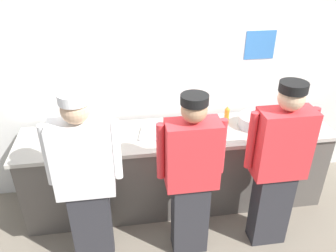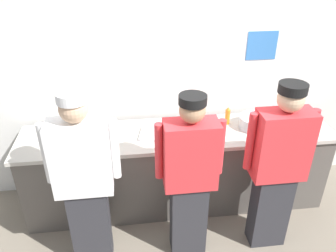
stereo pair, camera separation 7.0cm
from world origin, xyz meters
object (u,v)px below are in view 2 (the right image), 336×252
at_px(sheet_tray, 164,134).
at_px(mixing_bowl_steel, 256,122).
at_px(squeeze_bottle_secondary, 71,127).
at_px(plate_stack_front, 195,121).
at_px(ramekin_red_sauce, 218,127).
at_px(ramekin_green_sauce, 56,139).
at_px(plate_stack_rear, 77,142).
at_px(squeeze_bottle_spare, 228,116).
at_px(chefs_knife, 291,121).
at_px(chef_far_right, 278,166).
at_px(squeeze_bottle_primary, 90,128).
at_px(chef_near_left, 84,180).
at_px(chef_center, 190,176).

bearing_deg(sheet_tray, mixing_bowl_steel, 1.46).
bearing_deg(squeeze_bottle_secondary, plate_stack_front, 2.30).
bearing_deg(ramekin_red_sauce, ramekin_green_sauce, -178.83).
distance_m(plate_stack_rear, sheet_tray, 0.85).
xyz_separation_m(plate_stack_front, squeeze_bottle_secondary, (-1.28, -0.05, 0.05)).
distance_m(plate_stack_front, sheet_tray, 0.39).
xyz_separation_m(squeeze_bottle_spare, chefs_knife, (0.71, -0.04, -0.09)).
bearing_deg(squeeze_bottle_secondary, chef_far_right, -21.97).
xyz_separation_m(mixing_bowl_steel, squeeze_bottle_spare, (-0.28, 0.12, 0.03)).
height_order(mixing_bowl_steel, sheet_tray, mixing_bowl_steel).
bearing_deg(chefs_knife, squeeze_bottle_spare, 177.11).
bearing_deg(ramekin_red_sauce, squeeze_bottle_primary, 179.07).
bearing_deg(ramekin_red_sauce, chefs_knife, 5.32).
bearing_deg(mixing_bowl_steel, squeeze_bottle_primary, 179.15).
height_order(squeeze_bottle_primary, squeeze_bottle_secondary, squeeze_bottle_primary).
height_order(chef_far_right, ramekin_green_sauce, chef_far_right).
bearing_deg(plate_stack_rear, ramekin_red_sauce, 5.92).
bearing_deg(ramekin_green_sauce, chef_near_left, -63.13).
distance_m(chef_near_left, ramekin_green_sauce, 0.72).
distance_m(sheet_tray, squeeze_bottle_spare, 0.72).
bearing_deg(ramekin_green_sauce, chef_far_right, -17.96).
relative_size(plate_stack_front, plate_stack_rear, 1.14).
xyz_separation_m(plate_stack_rear, ramekin_red_sauce, (1.42, 0.15, -0.02)).
xyz_separation_m(sheet_tray, squeeze_bottle_primary, (-0.73, 0.05, 0.09)).
bearing_deg(plate_stack_front, sheet_tray, -157.52).
height_order(squeeze_bottle_secondary, ramekin_green_sauce, squeeze_bottle_secondary).
bearing_deg(mixing_bowl_steel, squeeze_bottle_secondary, 177.83).
relative_size(squeeze_bottle_primary, squeeze_bottle_secondary, 1.08).
height_order(squeeze_bottle_primary, squeeze_bottle_spare, squeeze_bottle_primary).
distance_m(chef_near_left, squeeze_bottle_secondary, 0.77).
bearing_deg(squeeze_bottle_primary, plate_stack_front, 5.15).
xyz_separation_m(chef_far_right, plate_stack_rear, (-1.79, 0.54, 0.06)).
distance_m(squeeze_bottle_secondary, ramekin_green_sauce, 0.19).
bearing_deg(chefs_knife, plate_stack_rear, -174.31).
bearing_deg(chefs_knife, chef_center, -149.17).
bearing_deg(squeeze_bottle_primary, chefs_knife, 1.52).
bearing_deg(plate_stack_front, chef_center, -104.37).
height_order(squeeze_bottle_secondary, ramekin_red_sauce, squeeze_bottle_secondary).
distance_m(plate_stack_front, ramekin_green_sauce, 1.43).
height_order(chef_near_left, squeeze_bottle_spare, chef_near_left).
bearing_deg(chefs_knife, chef_near_left, -160.75).
relative_size(sheet_tray, chefs_knife, 1.72).
xyz_separation_m(chef_near_left, plate_stack_front, (1.10, 0.79, 0.05)).
bearing_deg(squeeze_bottle_secondary, chef_center, -34.62).
relative_size(sheet_tray, squeeze_bottle_primary, 2.21).
xyz_separation_m(plate_stack_rear, ramekin_green_sauce, (-0.22, 0.11, -0.02)).
distance_m(sheet_tray, squeeze_bottle_primary, 0.74).
bearing_deg(ramekin_red_sauce, sheet_tray, -177.09).
height_order(plate_stack_rear, sheet_tray, plate_stack_rear).
xyz_separation_m(plate_stack_front, squeeze_bottle_spare, (0.35, -0.01, 0.05)).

